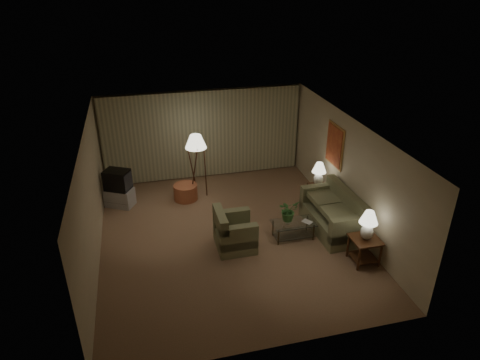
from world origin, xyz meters
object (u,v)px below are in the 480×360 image
(table_lamp_near, at_px, (368,223))
(coffee_table, at_px, (293,228))
(sofa, at_px, (332,215))
(side_table_far, at_px, (317,192))
(vase, at_px, (288,221))
(armchair, at_px, (235,233))
(table_lamp_far, at_px, (319,172))
(crt_tv, at_px, (117,180))
(ottoman, at_px, (186,192))
(tv_cabinet, at_px, (120,197))
(side_table_near, at_px, (365,246))
(floor_lamp, at_px, (197,164))

(table_lamp_near, relative_size, coffee_table, 0.67)
(sofa, xyz_separation_m, side_table_far, (0.15, 1.25, -0.02))
(vase, bearing_deg, armchair, -178.68)
(side_table_far, xyz_separation_m, table_lamp_near, (-0.00, -2.60, 0.61))
(table_lamp_near, distance_m, vase, 1.89)
(table_lamp_far, xyz_separation_m, crt_tv, (-5.20, 1.24, -0.21))
(table_lamp_near, distance_m, ottoman, 5.15)
(ottoman, bearing_deg, table_lamp_far, -18.79)
(armchair, bearing_deg, tv_cabinet, 44.67)
(table_lamp_near, xyz_separation_m, crt_tv, (-5.20, 3.84, -0.23))
(side_table_near, relative_size, floor_lamp, 0.33)
(sofa, distance_m, floor_lamp, 3.93)
(sofa, relative_size, side_table_near, 3.16)
(sofa, bearing_deg, crt_tv, -117.97)
(table_lamp_near, bearing_deg, ottoman, 132.28)
(tv_cabinet, distance_m, vase, 4.67)
(side_table_near, bearing_deg, floor_lamp, 127.62)
(side_table_far, distance_m, table_lamp_far, 0.59)
(sofa, distance_m, side_table_near, 1.36)
(side_table_far, relative_size, crt_tv, 0.77)
(crt_tv, bearing_deg, vase, -5.54)
(ottoman, relative_size, vase, 4.26)
(sofa, distance_m, side_table_far, 1.26)
(side_table_far, height_order, ottoman, side_table_far)
(tv_cabinet, distance_m, floor_lamp, 2.27)
(sofa, xyz_separation_m, side_table_near, (0.15, -1.35, 0.01))
(coffee_table, bearing_deg, side_table_far, 49.00)
(ottoman, bearing_deg, side_table_near, -47.72)
(tv_cabinet, height_order, ottoman, tv_cabinet)
(side_table_far, distance_m, vase, 1.89)
(sofa, relative_size, table_lamp_near, 2.78)
(side_table_near, xyz_separation_m, table_lamp_near, (-0.00, 0.00, 0.59))
(vase, bearing_deg, crt_tv, 146.27)
(coffee_table, relative_size, ottoman, 1.55)
(armchair, height_order, table_lamp_far, table_lamp_far)
(side_table_near, xyz_separation_m, vase, (-1.32, 1.25, 0.07))
(table_lamp_far, distance_m, coffee_table, 1.92)
(table_lamp_far, bearing_deg, side_table_far, -90.00)
(vase, bearing_deg, side_table_near, -43.37)
(sofa, xyz_separation_m, table_lamp_far, (0.15, 1.25, 0.57))
(table_lamp_near, bearing_deg, side_table_far, 90.00)
(floor_lamp, distance_m, ottoman, 0.84)
(ottoman, xyz_separation_m, vase, (2.10, -2.51, 0.27))
(coffee_table, xyz_separation_m, floor_lamp, (-1.87, 2.70, 0.67))
(sofa, distance_m, crt_tv, 5.64)
(ottoman, height_order, vase, vase)
(vase, bearing_deg, ottoman, 129.86)
(sofa, relative_size, armchair, 2.09)
(coffee_table, bearing_deg, ottoman, 131.82)
(coffee_table, height_order, ottoman, ottoman)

